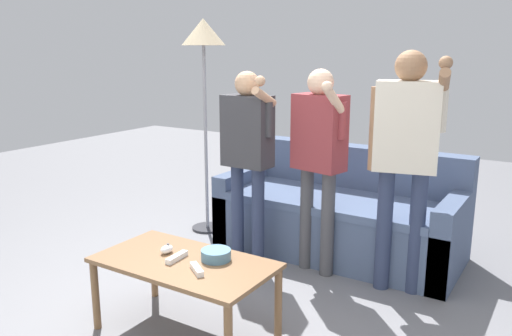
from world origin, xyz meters
TOP-DOWN VIEW (x-y plane):
  - ground_plane at (0.00, 0.00)m, footprint 12.00×12.00m
  - couch at (0.18, 1.56)m, footprint 1.89×0.83m
  - coffee_table at (-0.07, -0.07)m, footprint 1.01×0.55m
  - snack_bowl at (0.08, 0.03)m, footprint 0.17×0.17m
  - game_remote_nunchuk at (-0.22, -0.04)m, footprint 0.06×0.09m
  - floor_lamp at (-1.04, 1.40)m, footprint 0.37×0.37m
  - player_left at (-0.32, 0.96)m, footprint 0.43×0.28m
  - player_center at (0.19, 1.10)m, footprint 0.43×0.38m
  - player_right at (0.79, 1.11)m, footprint 0.50×0.30m
  - game_remote_wand_near at (-0.11, -0.09)m, footprint 0.05×0.17m
  - game_remote_wand_far at (0.09, -0.16)m, footprint 0.14×0.12m

SIDE VIEW (x-z plane):
  - ground_plane at x=0.00m, z-range 0.00..0.00m
  - couch at x=0.18m, z-range -0.12..0.70m
  - coffee_table at x=-0.07m, z-range 0.17..0.61m
  - game_remote_wand_near at x=-0.11m, z-range 0.44..0.48m
  - game_remote_wand_far at x=0.09m, z-range 0.44..0.48m
  - game_remote_nunchuk at x=-0.22m, z-range 0.44..0.50m
  - snack_bowl at x=0.08m, z-range 0.44..0.50m
  - player_left at x=-0.32m, z-range 0.19..1.64m
  - player_center at x=0.19m, z-range 0.19..1.66m
  - player_right at x=0.79m, z-range 0.21..1.80m
  - floor_lamp at x=-1.04m, z-range 0.70..2.55m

